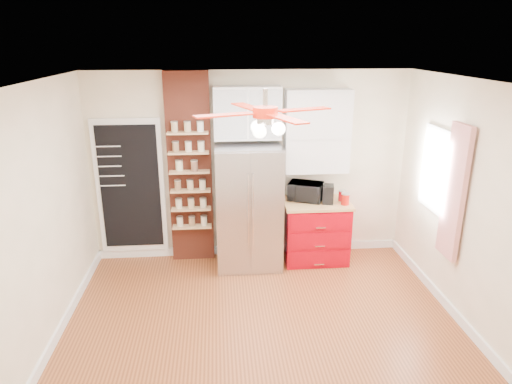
{
  "coord_description": "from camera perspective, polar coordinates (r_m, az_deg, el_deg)",
  "views": [
    {
      "loc": [
        -0.46,
        -4.29,
        3.08
      ],
      "look_at": [
        -0.01,
        0.9,
        1.33
      ],
      "focal_mm": 32.0,
      "sensor_mm": 36.0,
      "label": 1
    }
  ],
  "objects": [
    {
      "name": "floor",
      "position": [
        5.3,
        1.0,
        -17.0
      ],
      "size": [
        4.5,
        4.5,
        0.0
      ],
      "primitive_type": "plane",
      "color": "#964F26",
      "rests_on": "ground"
    },
    {
      "name": "ceiling",
      "position": [
        4.33,
        1.2,
        13.48
      ],
      "size": [
        4.5,
        4.5,
        0.0
      ],
      "primitive_type": "plane",
      "color": "white",
      "rests_on": "wall_back"
    },
    {
      "name": "wall_back",
      "position": [
        6.54,
        -0.74,
        3.18
      ],
      "size": [
        4.5,
        0.02,
        2.7
      ],
      "primitive_type": "cube",
      "color": "#FCEDCB",
      "rests_on": "floor"
    },
    {
      "name": "wall_front",
      "position": [
        2.91,
        5.42,
        -18.09
      ],
      "size": [
        4.5,
        0.02,
        2.7
      ],
      "primitive_type": "cube",
      "color": "#FCEDCB",
      "rests_on": "floor"
    },
    {
      "name": "wall_left",
      "position": [
        4.96,
        -25.79,
        -3.83
      ],
      "size": [
        0.02,
        4.0,
        2.7
      ],
      "primitive_type": "cube",
      "color": "#FCEDCB",
      "rests_on": "floor"
    },
    {
      "name": "wall_right",
      "position": [
        5.36,
        25.77,
        -2.23
      ],
      "size": [
        0.02,
        4.0,
        2.7
      ],
      "primitive_type": "cube",
      "color": "#FCEDCB",
      "rests_on": "floor"
    },
    {
      "name": "chalkboard",
      "position": [
        6.68,
        -15.42,
        0.58
      ],
      "size": [
        0.95,
        0.05,
        1.95
      ],
      "color": "white",
      "rests_on": "wall_back"
    },
    {
      "name": "brick_pillar",
      "position": [
        6.46,
        -8.24,
        2.79
      ],
      "size": [
        0.6,
        0.16,
        2.7
      ],
      "primitive_type": "cube",
      "color": "brown",
      "rests_on": "floor"
    },
    {
      "name": "fridge",
      "position": [
        6.33,
        -0.93,
        -1.86
      ],
      "size": [
        0.9,
        0.7,
        1.75
      ],
      "primitive_type": "cube",
      "color": "#ABABB0",
      "rests_on": "floor"
    },
    {
      "name": "upper_glass_cabinet",
      "position": [
        6.2,
        -1.12,
        9.89
      ],
      "size": [
        0.9,
        0.35,
        0.7
      ],
      "primitive_type": "cube",
      "color": "white",
      "rests_on": "wall_back"
    },
    {
      "name": "red_cabinet",
      "position": [
        6.67,
        7.43,
        -4.85
      ],
      "size": [
        0.94,
        0.64,
        0.9
      ],
      "color": "#9F000D",
      "rests_on": "floor"
    },
    {
      "name": "upper_shelf_unit",
      "position": [
        6.41,
        7.64,
        7.52
      ],
      "size": [
        0.9,
        0.3,
        1.15
      ],
      "primitive_type": "cube",
      "color": "white",
      "rests_on": "wall_back"
    },
    {
      "name": "window",
      "position": [
        6.04,
        21.69,
        2.52
      ],
      "size": [
        0.04,
        0.75,
        1.05
      ],
      "primitive_type": "cube",
      "color": "white",
      "rests_on": "wall_right"
    },
    {
      "name": "curtain",
      "position": [
        5.58,
        23.54,
        -0.05
      ],
      "size": [
        0.06,
        0.4,
        1.55
      ],
      "primitive_type": "cube",
      "color": "red",
      "rests_on": "wall_right"
    },
    {
      "name": "ceiling_fan",
      "position": [
        4.37,
        1.17,
        9.87
      ],
      "size": [
        1.4,
        1.4,
        0.44
      ],
      "color": "silver",
      "rests_on": "ceiling"
    },
    {
      "name": "toaster_oven",
      "position": [
        6.52,
        6.21,
        0.08
      ],
      "size": [
        0.56,
        0.47,
        0.26
      ],
      "primitive_type": "imported",
      "rotation": [
        0.0,
        0.0,
        -0.4
      ],
      "color": "black",
      "rests_on": "red_cabinet"
    },
    {
      "name": "coffee_maker",
      "position": [
        6.45,
        9.0,
        -0.25
      ],
      "size": [
        0.19,
        0.24,
        0.26
      ],
      "primitive_type": "cube",
      "rotation": [
        0.0,
        0.0,
        -0.23
      ],
      "color": "black",
      "rests_on": "red_cabinet"
    },
    {
      "name": "canister_left",
      "position": [
        6.44,
        11.1,
        -0.91
      ],
      "size": [
        0.11,
        0.11,
        0.15
      ],
      "primitive_type": "cylinder",
      "rotation": [
        0.0,
        0.0,
        0.03
      ],
      "color": "#AA1009",
      "rests_on": "red_cabinet"
    },
    {
      "name": "canister_right",
      "position": [
        6.59,
        10.73,
        -0.48
      ],
      "size": [
        0.13,
        0.13,
        0.14
      ],
      "primitive_type": "cylinder",
      "rotation": [
        0.0,
        0.0,
        -0.21
      ],
      "color": "red",
      "rests_on": "red_cabinet"
    },
    {
      "name": "pantry_jar_oats",
      "position": [
        6.34,
        -9.57,
        3.27
      ],
      "size": [
        0.13,
        0.13,
        0.14
      ],
      "primitive_type": "cylinder",
      "rotation": [
        0.0,
        0.0,
        0.35
      ],
      "color": "beige",
      "rests_on": "brick_pillar"
    },
    {
      "name": "pantry_jar_beans",
      "position": [
        6.27,
        -7.71,
        3.22
      ],
      "size": [
        0.09,
        0.09,
        0.14
      ],
      "primitive_type": "cylinder",
      "rotation": [
        0.0,
        0.0,
        -0.01
      ],
      "color": "brown",
      "rests_on": "brick_pillar"
    }
  ]
}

